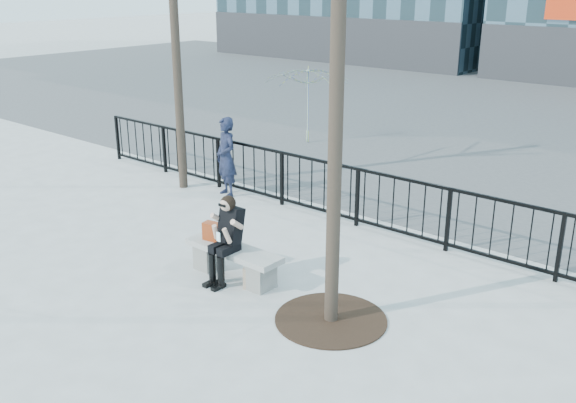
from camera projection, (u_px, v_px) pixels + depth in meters
The scene contains 10 objects.
ground at pixel (234, 277), 9.77m from camera, with size 120.00×120.00×0.00m, color #9E9E99.
street_surface at pixel (561, 120), 20.63m from camera, with size 60.00×23.00×0.01m, color #474747.
railing at pixel (348, 195), 11.76m from camera, with size 14.00×0.06×1.10m.
tree_grate at pixel (331, 319), 8.54m from camera, with size 1.50×1.50×0.02m, color black.
bench_main at pixel (234, 259), 9.67m from camera, with size 1.65×0.46×0.49m.
seated_woman at pixel (225, 240), 9.43m from camera, with size 0.50×0.64×1.34m.
handbag at pixel (214, 232), 9.84m from camera, with size 0.34×0.16×0.28m, color #933312.
shopping_bag at pixel (255, 279), 9.36m from camera, with size 0.34×0.13×0.32m, color #C4AE8B.
standing_man at pixel (226, 157), 13.21m from camera, with size 0.60×0.40×1.66m, color black.
vendor_umbrella at pixel (307, 105), 17.40m from camera, with size 2.29×2.34×2.11m, color #DEF235.
Camera 1 is at (6.31, -6.25, 4.31)m, focal length 40.00 mm.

